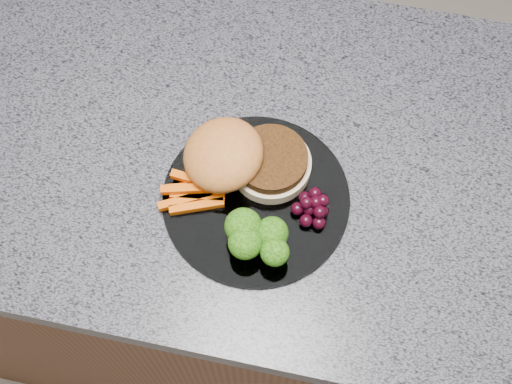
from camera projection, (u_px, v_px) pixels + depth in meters
island_cabinet at (244, 254)px, 1.45m from camera, size 1.20×0.60×0.86m
countertop at (239, 152)px, 1.04m from camera, size 1.20×0.60×0.04m
plate at (256, 199)px, 0.99m from camera, size 0.26×0.26×0.01m
burger at (240, 159)px, 0.98m from camera, size 0.20×0.15×0.06m
carrot_sticks at (193, 193)px, 0.98m from camera, size 0.09×0.06×0.02m
broccoli at (255, 237)px, 0.92m from camera, size 0.09×0.07×0.06m
grape_bunch at (313, 207)px, 0.96m from camera, size 0.05×0.05×0.03m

